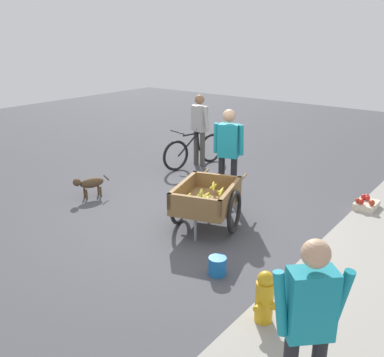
# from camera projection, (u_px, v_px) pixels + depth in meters

# --- Properties ---
(ground_plane) EXTENTS (24.00, 24.00, 0.00)m
(ground_plane) POSITION_uv_depth(u_px,v_px,m) (183.00, 222.00, 6.75)
(ground_plane) COLOR #47474C
(fruit_cart) EXTENTS (1.80, 1.21, 0.69)m
(fruit_cart) POSITION_uv_depth(u_px,v_px,m) (206.00, 201.00, 6.44)
(fruit_cart) COLOR olive
(fruit_cart) RESTS_ON ground
(vendor_person) EXTENTS (0.29, 0.51, 1.62)m
(vendor_person) POSITION_uv_depth(u_px,v_px,m) (228.00, 147.00, 7.28)
(vendor_person) COLOR black
(vendor_person) RESTS_ON ground
(bicycle) EXTENTS (1.63, 0.55, 0.85)m
(bicycle) POSITION_uv_depth(u_px,v_px,m) (194.00, 151.00, 9.42)
(bicycle) COLOR black
(bicycle) RESTS_ON ground
(cyclist_person) EXTENTS (0.27, 0.57, 1.56)m
(cyclist_person) POSITION_uv_depth(u_px,v_px,m) (199.00, 124.00, 9.32)
(cyclist_person) COLOR #4C4742
(cyclist_person) RESTS_ON ground
(dog) EXTENTS (0.65, 0.31, 0.40)m
(dog) POSITION_uv_depth(u_px,v_px,m) (90.00, 183.00, 7.67)
(dog) COLOR #4C3823
(dog) RESTS_ON ground
(fire_hydrant) EXTENTS (0.25, 0.25, 0.67)m
(fire_hydrant) POSITION_uv_depth(u_px,v_px,m) (264.00, 302.00, 4.21)
(fire_hydrant) COLOR gold
(fire_hydrant) RESTS_ON ground
(plastic_bucket) EXTENTS (0.22, 0.22, 0.23)m
(plastic_bucket) POSITION_uv_depth(u_px,v_px,m) (217.00, 266.00, 5.28)
(plastic_bucket) COLOR #1966B2
(plastic_bucket) RESTS_ON ground
(apple_crate) EXTENTS (0.44, 0.32, 0.31)m
(apple_crate) POSITION_uv_depth(u_px,v_px,m) (366.00, 207.00, 6.99)
(apple_crate) COLOR beige
(apple_crate) RESTS_ON ground
(bystander_person) EXTENTS (0.39, 0.47, 1.53)m
(bystander_person) POSITION_uv_depth(u_px,v_px,m) (309.00, 318.00, 3.07)
(bystander_person) COLOR black
(bystander_person) RESTS_ON ground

